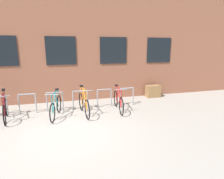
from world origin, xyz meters
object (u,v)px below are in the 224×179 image
(bicycle_teal, at_px, (56,107))
(planter_box, at_px, (153,91))
(bicycle_red, at_px, (118,101))
(bicycle_maroon, at_px, (5,109))
(bicycle_orange, at_px, (84,104))

(bicycle_teal, relative_size, planter_box, 2.39)
(bicycle_teal, relative_size, bicycle_red, 0.93)
(bicycle_maroon, xyz_separation_m, bicycle_teal, (1.69, -0.13, -0.01))
(bicycle_red, bearing_deg, planter_box, 32.74)
(bicycle_maroon, xyz_separation_m, bicycle_red, (4.10, -0.07, 0.00))
(bicycle_orange, height_order, bicycle_red, bicycle_orange)
(bicycle_maroon, height_order, bicycle_teal, bicycle_maroon)
(bicycle_orange, distance_m, bicycle_red, 1.39)
(bicycle_orange, bearing_deg, bicycle_teal, 178.73)
(bicycle_maroon, distance_m, planter_box, 6.57)
(bicycle_red, bearing_deg, bicycle_maroon, 179.08)
(bicycle_teal, height_order, bicycle_red, bicycle_red)
(bicycle_red, height_order, planter_box, bicycle_red)
(bicycle_orange, distance_m, planter_box, 4.02)
(planter_box, bearing_deg, bicycle_maroon, -167.49)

